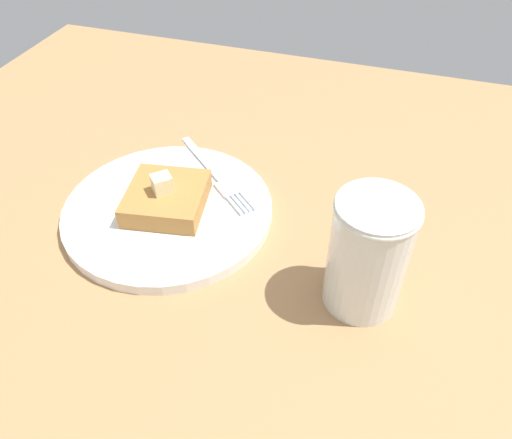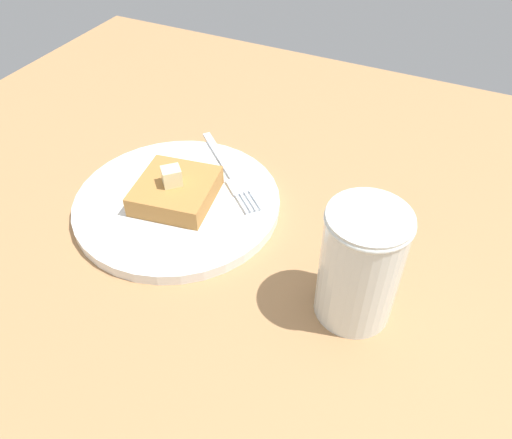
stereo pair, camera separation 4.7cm
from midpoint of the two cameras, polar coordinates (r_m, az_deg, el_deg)
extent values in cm
cube|color=#A97A4D|center=(47.91, -0.89, -9.64)|extent=(101.95, 101.95, 2.95)
cylinder|color=white|center=(55.06, -6.55, 1.79)|extent=(22.44, 22.44, 1.22)
torus|color=#2B2C3E|center=(54.92, -6.57, 1.96)|extent=(22.44, 22.44, 0.80)
cube|color=#AE763A|center=(53.94, -6.69, 3.19)|extent=(9.51, 9.28, 2.26)
cube|color=beige|center=(52.54, -7.11, 4.83)|extent=(2.60, 2.60, 1.93)
cube|color=silver|center=(60.39, -1.97, 7.25)|extent=(7.32, 8.07, 0.36)
cube|color=silver|center=(55.66, 0.42, 3.72)|extent=(3.50, 3.55, 0.36)
cube|color=silver|center=(53.83, 2.48, 2.07)|extent=(2.37, 2.60, 0.36)
cube|color=silver|center=(53.65, 1.94, 1.92)|extent=(2.37, 2.60, 0.36)
cube|color=silver|center=(53.48, 1.41, 1.77)|extent=(2.37, 2.60, 0.36)
cube|color=silver|center=(53.31, 0.86, 1.62)|extent=(2.37, 2.60, 0.36)
cylinder|color=#391B09|center=(44.00, 14.54, -6.78)|extent=(6.25, 6.25, 7.92)
cylinder|color=silver|center=(42.76, 14.93, -5.31)|extent=(6.79, 6.79, 11.29)
torus|color=silver|center=(39.18, 16.26, -0.21)|extent=(7.02, 7.02, 0.50)
camera|label=1|loc=(0.02, -87.13, 2.65)|focal=35.00mm
camera|label=2|loc=(0.02, 92.87, -2.65)|focal=35.00mm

